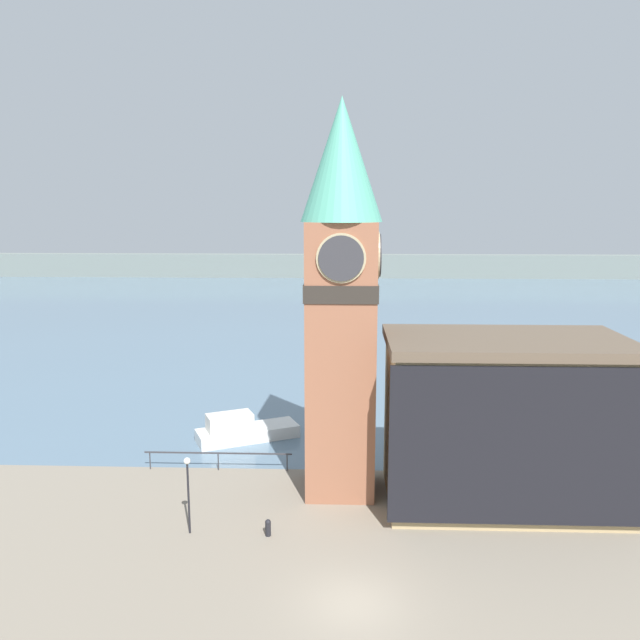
{
  "coord_description": "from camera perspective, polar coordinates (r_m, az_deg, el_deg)",
  "views": [
    {
      "loc": [
        -0.5,
        -22.1,
        15.43
      ],
      "look_at": [
        -1.56,
        7.52,
        9.96
      ],
      "focal_mm": 35.0,
      "sensor_mm": 36.0,
      "label": 1
    }
  ],
  "objects": [
    {
      "name": "ground_plane",
      "position": [
        26.95,
        3.02,
        -24.47
      ],
      "size": [
        160.0,
        160.0,
        0.0
      ],
      "primitive_type": "plane",
      "color": "gray"
    },
    {
      "name": "water",
      "position": [
        95.91,
        2.33,
        1.19
      ],
      "size": [
        160.0,
        120.0,
        0.0
      ],
      "color": "slate",
      "rests_on": "ground_plane"
    },
    {
      "name": "far_shoreline",
      "position": [
        135.28,
        2.27,
        4.96
      ],
      "size": [
        180.0,
        3.0,
        5.0
      ],
      "color": "slate",
      "rests_on": "water"
    },
    {
      "name": "pier_railing",
      "position": [
        38.04,
        -9.3,
        -12.08
      ],
      "size": [
        8.75,
        0.08,
        1.09
      ],
      "color": "#333338",
      "rests_on": "ground_plane"
    },
    {
      "name": "clock_tower",
      "position": [
        32.42,
        1.94,
        2.65
      ],
      "size": [
        4.17,
        4.17,
        20.74
      ],
      "color": "#935B42",
      "rests_on": "ground_plane"
    },
    {
      "name": "pier_building",
      "position": [
        33.94,
        16.44,
        -8.87
      ],
      "size": [
        12.32,
        6.95,
        8.85
      ],
      "color": "tan",
      "rests_on": "ground_plane"
    },
    {
      "name": "boat_near",
      "position": [
        42.44,
        -7.09,
        -9.95
      ],
      "size": [
        6.99,
        4.76,
        1.91
      ],
      "rotation": [
        0.0,
        0.0,
        0.43
      ],
      "color": "silver",
      "rests_on": "water"
    },
    {
      "name": "mooring_bollard_near",
      "position": [
        31.14,
        -4.77,
        -18.33
      ],
      "size": [
        0.28,
        0.28,
        0.82
      ],
      "color": "black",
      "rests_on": "ground_plane"
    },
    {
      "name": "lamp_post",
      "position": [
        30.89,
        -11.99,
        -14.16
      ],
      "size": [
        0.32,
        0.32,
        3.81
      ],
      "color": "black",
      "rests_on": "ground_plane"
    }
  ]
}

